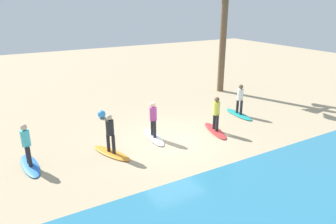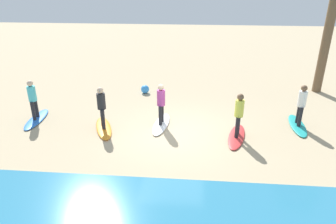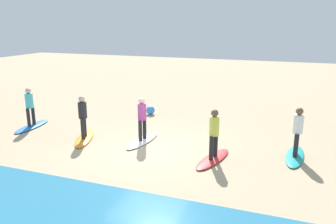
{
  "view_description": "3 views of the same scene",
  "coord_description": "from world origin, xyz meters",
  "px_view_note": "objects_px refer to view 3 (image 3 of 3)",
  "views": [
    {
      "loc": [
        6.3,
        10.81,
        5.87
      ],
      "look_at": [
        -0.14,
        -0.49,
        1.2
      ],
      "focal_mm": 32.85,
      "sensor_mm": 36.0,
      "label": 1
    },
    {
      "loc": [
        -0.74,
        10.46,
        5.45
      ],
      "look_at": [
        0.22,
        -0.36,
        0.71
      ],
      "focal_mm": 32.94,
      "sensor_mm": 36.0,
      "label": 2
    },
    {
      "loc": [
        -4.56,
        10.35,
        4.44
      ],
      "look_at": [
        -0.47,
        -0.75,
        1.24
      ],
      "focal_mm": 36.08,
      "sensor_mm": 36.0,
      "label": 3
    }
  ],
  "objects_px": {
    "surfboard_orange": "(84,138)",
    "surfer_orange": "(83,114)",
    "surfboard_teal": "(295,156)",
    "surfboard_blue": "(32,126)",
    "surfer_teal": "(298,128)",
    "surfer_blue": "(30,104)",
    "surfboard_white": "(143,141)",
    "surfboard_red": "(213,159)",
    "surfer_white": "(142,115)",
    "beach_ball": "(150,110)",
    "surfer_red": "(214,130)"
  },
  "relations": [
    {
      "from": "surfboard_red",
      "to": "surfer_white",
      "type": "xyz_separation_m",
      "value": [
        2.91,
        -0.81,
        0.99
      ]
    },
    {
      "from": "surfer_blue",
      "to": "surfer_orange",
      "type": "bearing_deg",
      "value": 169.41
    },
    {
      "from": "surfboard_red",
      "to": "surfer_red",
      "type": "xyz_separation_m",
      "value": [
        0.0,
        0.0,
        0.99
      ]
    },
    {
      "from": "surfboard_red",
      "to": "surfer_red",
      "type": "bearing_deg",
      "value": 13.09
    },
    {
      "from": "surfboard_white",
      "to": "surfer_blue",
      "type": "relative_size",
      "value": 1.28
    },
    {
      "from": "surfer_red",
      "to": "surfboard_orange",
      "type": "distance_m",
      "value": 5.22
    },
    {
      "from": "surfer_orange",
      "to": "surfboard_white",
      "type": "bearing_deg",
      "value": -165.85
    },
    {
      "from": "surfer_teal",
      "to": "surfboard_blue",
      "type": "height_order",
      "value": "surfer_teal"
    },
    {
      "from": "surfboard_red",
      "to": "surfer_blue",
      "type": "xyz_separation_m",
      "value": [
        8.15,
        -0.81,
        0.99
      ]
    },
    {
      "from": "surfer_teal",
      "to": "surfer_blue",
      "type": "relative_size",
      "value": 1.0
    },
    {
      "from": "surfboard_teal",
      "to": "surfer_red",
      "type": "height_order",
      "value": "surfer_red"
    },
    {
      "from": "surfer_red",
      "to": "surfboard_white",
      "type": "height_order",
      "value": "surfer_red"
    },
    {
      "from": "beach_ball",
      "to": "surfboard_red",
      "type": "bearing_deg",
      "value": 132.79
    },
    {
      "from": "surfboard_teal",
      "to": "surfboard_blue",
      "type": "xyz_separation_m",
      "value": [
        10.68,
        0.36,
        0.0
      ]
    },
    {
      "from": "surfboard_orange",
      "to": "surfer_orange",
      "type": "distance_m",
      "value": 0.99
    },
    {
      "from": "surfer_orange",
      "to": "beach_ball",
      "type": "distance_m",
      "value": 4.42
    },
    {
      "from": "surfer_teal",
      "to": "surfer_white",
      "type": "relative_size",
      "value": 1.0
    },
    {
      "from": "surfer_orange",
      "to": "surfer_blue",
      "type": "bearing_deg",
      "value": -10.59
    },
    {
      "from": "surfboard_red",
      "to": "surfboard_white",
      "type": "height_order",
      "value": "same"
    },
    {
      "from": "surfboard_white",
      "to": "surfer_orange",
      "type": "height_order",
      "value": "surfer_orange"
    },
    {
      "from": "surfboard_teal",
      "to": "surfboard_orange",
      "type": "xyz_separation_m",
      "value": [
        7.66,
        0.92,
        0.0
      ]
    },
    {
      "from": "surfer_white",
      "to": "surfer_orange",
      "type": "relative_size",
      "value": 1.0
    },
    {
      "from": "surfer_blue",
      "to": "surfboard_white",
      "type": "bearing_deg",
      "value": 179.93
    },
    {
      "from": "surfer_red",
      "to": "surfboard_orange",
      "type": "xyz_separation_m",
      "value": [
        5.12,
        -0.25,
        -0.99
      ]
    },
    {
      "from": "surfboard_teal",
      "to": "surfboard_blue",
      "type": "relative_size",
      "value": 1.0
    },
    {
      "from": "surfer_teal",
      "to": "surfboard_blue",
      "type": "relative_size",
      "value": 0.78
    },
    {
      "from": "surfer_teal",
      "to": "surfer_orange",
      "type": "bearing_deg",
      "value": 6.87
    },
    {
      "from": "beach_ball",
      "to": "surfer_white",
      "type": "bearing_deg",
      "value": 108.64
    },
    {
      "from": "surfer_orange",
      "to": "surfboard_teal",
      "type": "bearing_deg",
      "value": -173.13
    },
    {
      "from": "surfboard_orange",
      "to": "beach_ball",
      "type": "height_order",
      "value": "beach_ball"
    },
    {
      "from": "surfboard_teal",
      "to": "surfer_white",
      "type": "relative_size",
      "value": 1.28
    },
    {
      "from": "surfboard_blue",
      "to": "surfer_blue",
      "type": "distance_m",
      "value": 0.99
    },
    {
      "from": "surfboard_red",
      "to": "surfboard_orange",
      "type": "bearing_deg",
      "value": -79.7
    },
    {
      "from": "surfboard_red",
      "to": "surfboard_orange",
      "type": "height_order",
      "value": "same"
    },
    {
      "from": "surfboard_white",
      "to": "surfboard_blue",
      "type": "distance_m",
      "value": 5.24
    },
    {
      "from": "surfboard_red",
      "to": "surfboard_blue",
      "type": "bearing_deg",
      "value": -82.62
    },
    {
      "from": "surfer_white",
      "to": "surfer_orange",
      "type": "distance_m",
      "value": 2.29
    },
    {
      "from": "surfer_teal",
      "to": "surfboard_white",
      "type": "height_order",
      "value": "surfer_teal"
    },
    {
      "from": "surfboard_red",
      "to": "surfer_white",
      "type": "relative_size",
      "value": 1.28
    },
    {
      "from": "surfboard_white",
      "to": "surfer_blue",
      "type": "distance_m",
      "value": 5.33
    },
    {
      "from": "surfboard_orange",
      "to": "beach_ball",
      "type": "relative_size",
      "value": 4.95
    },
    {
      "from": "surfboard_teal",
      "to": "surfboard_blue",
      "type": "bearing_deg",
      "value": -84.18
    },
    {
      "from": "surfboard_teal",
      "to": "surfer_teal",
      "type": "height_order",
      "value": "surfer_teal"
    },
    {
      "from": "surfer_teal",
      "to": "surfboard_red",
      "type": "relative_size",
      "value": 0.78
    },
    {
      "from": "surfboard_orange",
      "to": "surfer_blue",
      "type": "distance_m",
      "value": 3.23
    },
    {
      "from": "surfboard_blue",
      "to": "beach_ball",
      "type": "bearing_deg",
      "value": 128.22
    },
    {
      "from": "surfboard_orange",
      "to": "surfer_teal",
      "type": "bearing_deg",
      "value": 75.24
    },
    {
      "from": "surfboard_red",
      "to": "surfboard_orange",
      "type": "distance_m",
      "value": 5.13
    },
    {
      "from": "surfboard_white",
      "to": "surfboard_orange",
      "type": "relative_size",
      "value": 1.0
    },
    {
      "from": "surfer_blue",
      "to": "surfer_red",
      "type": "bearing_deg",
      "value": 174.29
    }
  ]
}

